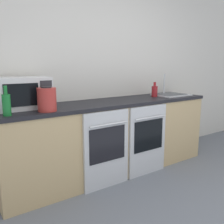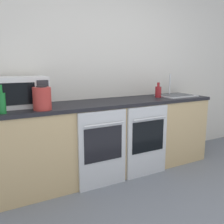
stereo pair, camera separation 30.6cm
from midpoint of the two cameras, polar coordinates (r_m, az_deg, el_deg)
name	(u,v)px [view 2 (the right image)]	position (r m, az deg, el deg)	size (l,w,h in m)	color
wall_back	(99,68)	(3.28, -0.31, 10.03)	(10.00, 0.06, 2.60)	silver
counter_back	(111,137)	(3.13, 2.64, -5.75)	(2.75, 0.63, 0.91)	tan
oven_left	(103,149)	(2.74, 1.14, -8.55)	(0.57, 0.06, 0.86)	silver
oven_right	(147,141)	(3.07, 10.95, -6.58)	(0.57, 0.06, 0.86)	silver
microwave	(20,92)	(2.71, -17.21, 4.38)	(0.54, 0.34, 0.32)	silver
bottle_red	(158,91)	(3.46, 13.03, 4.57)	(0.08, 0.08, 0.20)	maroon
bottle_green	(2,102)	(2.40, -20.65, 2.04)	(0.07, 0.07, 0.26)	#19722D
kettle	(42,98)	(2.48, -12.35, 3.03)	(0.18, 0.18, 0.24)	#B2332D
sink	(176,95)	(3.64, 16.81, 3.72)	(0.48, 0.37, 0.30)	silver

